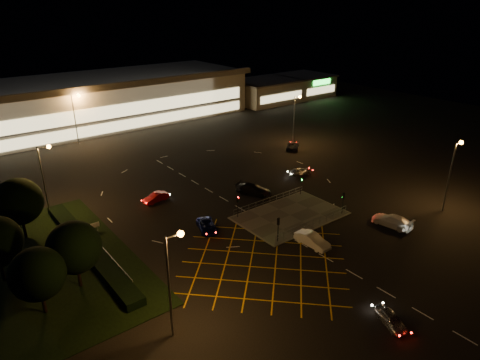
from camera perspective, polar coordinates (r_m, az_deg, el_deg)
ground at (r=59.17m, az=3.95°, el=-4.63°), size 180.00×180.00×0.00m
pedestrian_island at (r=59.10m, az=6.70°, el=-4.72°), size 14.00×9.00×0.12m
grass_verge at (r=52.95m, az=-24.64°, el=-10.42°), size 18.00×30.00×0.08m
hedge at (r=53.65m, az=-19.57°, el=-8.53°), size 2.00×26.00×1.00m
supermarket at (r=109.05m, az=-18.45°, el=10.07°), size 72.00×26.50×10.50m
retail_unit_a at (r=125.76m, az=3.36°, el=11.77°), size 18.80×14.80×6.35m
retail_unit_b at (r=136.64m, az=8.56°, el=12.45°), size 14.80×14.80×6.35m
streetlight_sw at (r=36.58m, az=-8.97°, el=-11.89°), size 1.78×0.56×10.03m
streetlight_se at (r=64.49m, az=26.53°, el=1.64°), size 1.78×0.56×10.03m
streetlight_nw at (r=61.63m, az=-24.53°, el=1.08°), size 1.78×0.56×10.03m
streetlight_ne at (r=86.42m, az=7.45°, el=8.79°), size 1.78×0.56×10.03m
streetlight_far_left at (r=92.93m, az=-21.01°, el=8.46°), size 1.78×0.56×10.03m
streetlight_far_right at (r=112.48m, az=-1.36°, el=12.22°), size 1.78×0.56×10.03m
signal_sw at (r=51.78m, az=5.11°, el=-5.97°), size 0.28×0.30×3.15m
signal_se at (r=59.82m, az=13.61°, el=-2.42°), size 0.28×0.30×3.15m
signal_nw at (r=57.19m, az=-0.31°, el=-2.95°), size 0.28×0.30×3.15m
signal_ne at (r=64.55m, az=8.16°, el=-0.07°), size 0.28×0.30×3.15m
tree_a at (r=43.71m, az=-25.39°, el=-11.27°), size 5.04×5.04×6.86m
tree_c at (r=57.82m, az=-27.45°, el=-2.58°), size 5.76×5.76×7.84m
tree_e at (r=45.90m, az=-21.24°, el=-8.38°), size 5.40×5.40×7.35m
car_near_silver at (r=42.91m, az=19.46°, el=-17.06°), size 2.69×3.92×1.24m
car_queue_white at (r=52.39m, az=9.60°, el=-7.88°), size 1.80×4.68×1.52m
car_left_blue at (r=55.10m, az=-4.41°, el=-6.12°), size 3.50×4.95×1.25m
car_far_dkgrey at (r=64.86m, az=1.79°, el=-1.25°), size 4.57×5.78×1.57m
car_right_silver at (r=72.90m, az=8.03°, el=1.19°), size 4.00×2.45×1.27m
car_circ_red at (r=63.71m, az=-11.15°, el=-2.30°), size 4.12×1.97×1.30m
car_east_grey at (r=85.69m, az=7.04°, el=4.59°), size 5.10×4.86×1.34m
car_approach_white at (r=59.31m, az=19.62°, el=-5.12°), size 2.94×5.59×1.55m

